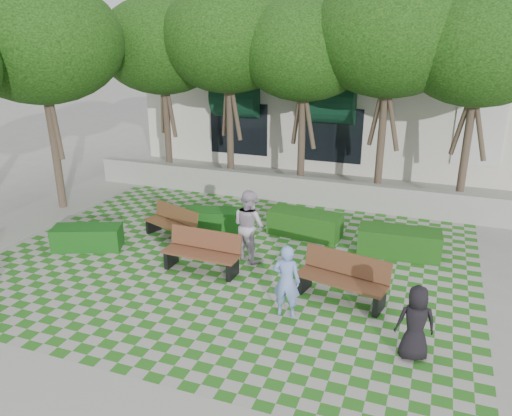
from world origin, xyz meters
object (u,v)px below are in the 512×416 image
at_px(bench_west, 172,224).
at_px(bench_mid, 202,252).
at_px(hedge_midright, 305,224).
at_px(person_dark, 416,323).
at_px(hedge_west, 87,238).
at_px(person_blue, 286,281).
at_px(bench_east, 343,279).
at_px(hedge_midleft, 215,220).
at_px(person_white, 249,225).
at_px(hedge_east, 399,242).

bearing_deg(bench_west, bench_mid, -21.09).
relative_size(hedge_midright, person_dark, 1.44).
bearing_deg(hedge_west, bench_west, 38.39).
distance_m(hedge_midright, hedge_west, 6.07).
xyz_separation_m(hedge_midright, person_blue, (0.74, -4.28, 0.43)).
bearing_deg(bench_east, hedge_midleft, 159.77).
relative_size(bench_east, bench_west, 1.13).
bearing_deg(bench_east, hedge_midright, 130.00).
relative_size(bench_west, hedge_west, 1.02).
bearing_deg(person_white, hedge_east, -130.24).
height_order(hedge_east, hedge_midleft, hedge_east).
bearing_deg(bench_west, hedge_east, 30.51).
relative_size(bench_mid, person_white, 1.04).
relative_size(bench_east, hedge_west, 1.15).
distance_m(bench_west, hedge_east, 6.26).
relative_size(bench_east, bench_mid, 1.07).
bearing_deg(person_dark, person_blue, -25.79).
bearing_deg(hedge_west, bench_mid, -1.61).
bearing_deg(hedge_midleft, person_white, -42.22).
bearing_deg(person_white, bench_west, 14.96).
xyz_separation_m(bench_west, hedge_midleft, (0.88, 0.99, -0.13)).
relative_size(hedge_west, person_blue, 1.13).
bearing_deg(bench_west, bench_east, 2.45).
distance_m(hedge_west, person_white, 4.50).
bearing_deg(person_white, person_blue, 153.27).
bearing_deg(hedge_west, hedge_midleft, 42.08).
height_order(bench_east, hedge_midright, bench_east).
relative_size(hedge_east, person_dark, 1.46).
distance_m(hedge_midright, person_white, 2.29).
bearing_deg(bench_west, hedge_west, -120.69).
bearing_deg(bench_mid, person_white, 52.54).
distance_m(bench_west, hedge_midleft, 1.33).
xyz_separation_m(bench_east, hedge_midleft, (-4.34, 2.74, -0.19)).
xyz_separation_m(person_blue, person_dark, (2.58, -0.57, -0.08)).
bearing_deg(person_white, hedge_midright, -89.09).
bearing_deg(hedge_east, bench_east, -108.92).
xyz_separation_m(bench_east, hedge_midright, (-1.72, 3.23, -0.14)).
bearing_deg(hedge_east, bench_mid, -150.01).
relative_size(hedge_midright, person_blue, 1.30).
bearing_deg(bench_east, hedge_west, -170.50).
distance_m(bench_mid, hedge_east, 5.16).
relative_size(bench_mid, hedge_east, 0.93).
bearing_deg(bench_west, person_dark, -5.28).
bearing_deg(hedge_midleft, bench_mid, -71.88).
xyz_separation_m(hedge_west, person_dark, (8.64, -1.92, 0.40)).
bearing_deg(bench_east, bench_west, 173.52).
bearing_deg(hedge_midleft, bench_west, -131.48).
height_order(bench_west, person_blue, person_blue).
xyz_separation_m(bench_east, bench_mid, (-3.51, 0.21, -0.02)).
height_order(bench_east, hedge_midleft, bench_east).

